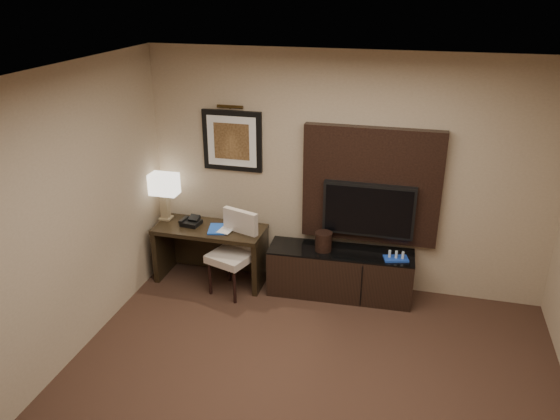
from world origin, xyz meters
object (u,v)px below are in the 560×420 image
(desk, at_px, (211,254))
(credenza, at_px, (340,273))
(table_lamp, at_px, (164,199))
(desk_phone, at_px, (191,221))
(tv, at_px, (369,210))
(desk_chair, at_px, (231,256))
(minibar_tray, at_px, (396,256))
(ice_bucket, at_px, (324,241))

(desk, height_order, credenza, desk)
(table_lamp, distance_m, desk_phone, 0.43)
(tv, relative_size, table_lamp, 1.93)
(table_lamp, bearing_deg, tv, 2.03)
(desk_chair, bearing_deg, credenza, 30.67)
(tv, xyz_separation_m, desk_chair, (-1.47, -0.40, -0.56))
(tv, bearing_deg, desk_chair, -164.86)
(desk_chair, xyz_separation_m, minibar_tray, (1.82, 0.20, 0.14))
(tv, distance_m, ice_bucket, 0.60)
(table_lamp, xyz_separation_m, ice_bucket, (1.94, -0.08, -0.28))
(ice_bucket, bearing_deg, minibar_tray, -1.76)
(desk_phone, relative_size, minibar_tray, 0.82)
(credenza, xyz_separation_m, desk_chair, (-1.21, -0.26, 0.18))
(credenza, xyz_separation_m, tv, (0.26, 0.14, 0.74))
(table_lamp, xyz_separation_m, minibar_tray, (2.74, -0.11, -0.34))
(desk_phone, bearing_deg, desk, 2.90)
(tv, distance_m, table_lamp, 2.40)
(tv, distance_m, desk_chair, 1.62)
(ice_bucket, bearing_deg, credenza, 8.55)
(credenza, bearing_deg, tv, 25.60)
(desk, height_order, desk_chair, desk_chair)
(desk, xyz_separation_m, tv, (1.80, 0.19, 0.68))
(tv, xyz_separation_m, ice_bucket, (-0.46, -0.17, -0.36))
(tv, bearing_deg, minibar_tray, -29.50)
(tv, height_order, ice_bucket, tv)
(table_lamp, bearing_deg, ice_bucket, -2.48)
(tv, distance_m, desk_phone, 2.06)
(table_lamp, height_order, desk_phone, table_lamp)
(tv, height_order, desk_phone, tv)
(credenza, bearing_deg, desk_phone, 178.68)
(table_lamp, bearing_deg, credenza, -1.47)
(desk, relative_size, table_lamp, 2.48)
(desk_phone, height_order, minibar_tray, desk_phone)
(desk_phone, xyz_separation_m, ice_bucket, (1.58, 0.01, -0.08))
(table_lamp, bearing_deg, desk, -9.92)
(desk, distance_m, minibar_tray, 2.16)
(desk, xyz_separation_m, desk_chair, (0.33, -0.21, 0.12))
(credenza, height_order, minibar_tray, minibar_tray)
(desk, height_order, ice_bucket, ice_bucket)
(table_lamp, bearing_deg, minibar_tray, -2.27)
(desk_chair, height_order, table_lamp, table_lamp)
(credenza, relative_size, tv, 1.61)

